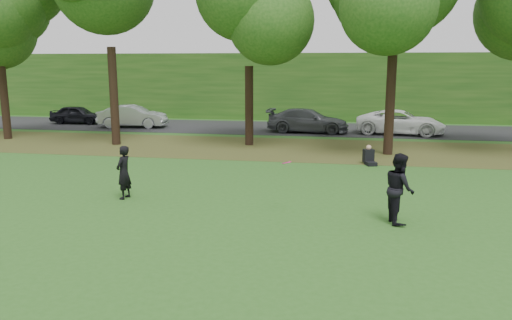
{
  "coord_description": "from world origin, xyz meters",
  "views": [
    {
      "loc": [
        1.88,
        -11.74,
        4.26
      ],
      "look_at": [
        -0.76,
        3.22,
        1.3
      ],
      "focal_mm": 35.0,
      "sensor_mm": 36.0,
      "label": 1
    }
  ],
  "objects_px": {
    "player_right": "(399,188)",
    "seated_person": "(369,157)",
    "frisbee": "(287,163)",
    "player_left": "(124,172)"
  },
  "relations": [
    {
      "from": "seated_person",
      "to": "player_left",
      "type": "bearing_deg",
      "value": -157.52
    },
    {
      "from": "player_left",
      "to": "seated_person",
      "type": "relative_size",
      "value": 2.06
    },
    {
      "from": "frisbee",
      "to": "seated_person",
      "type": "relative_size",
      "value": 0.37
    },
    {
      "from": "frisbee",
      "to": "seated_person",
      "type": "height_order",
      "value": "frisbee"
    },
    {
      "from": "seated_person",
      "to": "frisbee",
      "type": "bearing_deg",
      "value": -127.66
    },
    {
      "from": "player_left",
      "to": "seated_person",
      "type": "bearing_deg",
      "value": 138.83
    },
    {
      "from": "player_left",
      "to": "frisbee",
      "type": "xyz_separation_m",
      "value": [
        5.28,
        -0.8,
        0.66
      ]
    },
    {
      "from": "player_right",
      "to": "seated_person",
      "type": "bearing_deg",
      "value": -8.13
    },
    {
      "from": "player_left",
      "to": "seated_person",
      "type": "height_order",
      "value": "player_left"
    },
    {
      "from": "player_right",
      "to": "seated_person",
      "type": "distance_m",
      "value": 8.0
    }
  ]
}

